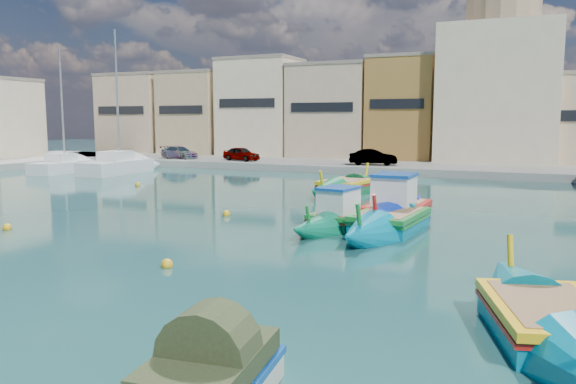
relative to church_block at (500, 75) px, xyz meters
The scene contains 14 objects.
ground 42.08m from the church_block, 104.04° to the right, with size 160.00×160.00×0.00m, color #133938.
north_quay 15.16m from the church_block, 141.34° to the right, with size 80.00×8.00×0.60m, color gray.
north_townhouses 4.81m from the church_block, 169.17° to the right, with size 83.20×7.87×10.19m.
church_block is the anchor object (origin of this frame).
parked_cars 23.22m from the church_block, 154.52° to the right, with size 23.58×2.46×1.31m.
luzzu_turquoise_cabin 34.45m from the church_block, 96.57° to the right, with size 2.96×8.26×2.60m.
luzzu_blue_cabin 32.30m from the church_block, 93.79° to the right, with size 2.54×9.19×3.23m.
luzzu_cyan_mid 34.48m from the church_block, 93.12° to the right, with size 3.00×9.47×2.75m.
luzzu_green 25.53m from the church_block, 106.81° to the right, with size 3.36×8.99×2.76m.
luzzu_cyan_south 44.02m from the church_block, 85.02° to the right, with size 4.46×8.65×2.61m.
tender_far 48.86m from the church_block, 91.22° to the right, with size 1.89×3.04×1.42m.
yacht_north 33.66m from the church_block, 147.79° to the right, with size 2.85×9.33×12.38m.
yacht_midnorth 38.33m from the church_block, 149.60° to the right, with size 2.66×7.76×10.87m.
mooring_buoys 35.58m from the church_block, 104.71° to the right, with size 26.44×20.17×0.36m.
Camera 1 is at (13.33, -15.12, 4.40)m, focal length 35.00 mm.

